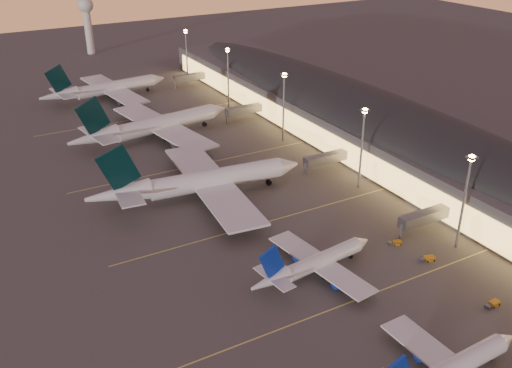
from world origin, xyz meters
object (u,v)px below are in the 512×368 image
(airliner_wide_far, at_px, (106,89))
(baggage_tug_c, at_px, (395,243))
(baggage_tug_b, at_px, (493,304))
(baggage_tug_d, at_px, (428,259))
(airliner_wide_mid, at_px, (153,126))
(airliner_wide_near, at_px, (199,182))
(radar_tower, at_px, (87,16))
(airliner_narrow_north, at_px, (314,264))

(airliner_wide_far, height_order, baggage_tug_c, airliner_wide_far)
(baggage_tug_b, relative_size, baggage_tug_d, 0.93)
(airliner_wide_mid, bearing_deg, baggage_tug_c, -83.11)
(airliner_wide_near, distance_m, airliner_wide_far, 110.37)
(airliner_wide_mid, distance_m, airliner_wide_far, 57.76)
(radar_tower, xyz_separation_m, baggage_tug_c, (13.12, -251.47, -21.40))
(airliner_wide_mid, xyz_separation_m, baggage_tug_d, (30.67, -110.89, -4.88))
(airliner_narrow_north, relative_size, airliner_wide_mid, 0.55)
(airliner_narrow_north, relative_size, airliner_wide_far, 0.61)
(baggage_tug_c, bearing_deg, radar_tower, 116.41)
(airliner_wide_near, bearing_deg, baggage_tug_c, -49.62)
(baggage_tug_c, distance_m, baggage_tug_d, 9.86)
(airliner_wide_near, relative_size, radar_tower, 2.03)
(airliner_wide_far, distance_m, radar_tower, 95.63)
(airliner_narrow_north, xyz_separation_m, baggage_tug_d, (28.40, -8.71, -2.80))
(airliner_narrow_north, distance_m, baggage_tug_c, 26.70)
(airliner_wide_near, distance_m, baggage_tug_b, 86.17)
(airliner_narrow_north, bearing_deg, baggage_tug_c, -4.69)
(airliner_narrow_north, xyz_separation_m, baggage_tug_b, (27.95, -28.92, -2.82))
(airliner_wide_mid, bearing_deg, airliner_wide_far, 82.52)
(airliner_wide_far, height_order, radar_tower, radar_tower)
(airliner_narrow_north, height_order, radar_tower, radar_tower)
(airliner_wide_mid, relative_size, baggage_tug_d, 16.15)
(airliner_wide_mid, relative_size, airliner_wide_far, 1.10)
(airliner_narrow_north, height_order, airliner_wide_far, airliner_wide_far)
(airliner_wide_mid, bearing_deg, baggage_tug_b, -86.01)
(airliner_wide_far, bearing_deg, radar_tower, 72.33)
(baggage_tug_b, bearing_deg, airliner_wide_mid, 99.22)
(airliner_narrow_north, bearing_deg, airliner_wide_mid, 84.50)
(airliner_wide_far, bearing_deg, baggage_tug_d, -86.33)
(airliner_wide_near, height_order, airliner_wide_mid, airliner_wide_near)
(airliner_wide_mid, bearing_deg, baggage_tug_d, -83.53)
(airliner_narrow_north, xyz_separation_m, airliner_wide_far, (-3.79, 159.92, 1.56))
(airliner_wide_mid, height_order, airliner_wide_far, airliner_wide_mid)
(airliner_wide_far, bearing_deg, baggage_tug_c, -86.34)
(radar_tower, bearing_deg, airliner_wide_mid, -95.96)
(airliner_wide_mid, xyz_separation_m, radar_tower, (15.68, 150.26, 16.48))
(airliner_narrow_north, bearing_deg, airliner_wide_far, 84.59)
(radar_tower, relative_size, baggage_tug_c, 8.80)
(airliner_narrow_north, height_order, baggage_tug_c, airliner_narrow_north)
(airliner_narrow_north, xyz_separation_m, baggage_tug_c, (26.53, 0.97, -2.85))
(airliner_wide_far, distance_m, baggage_tug_d, 171.73)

